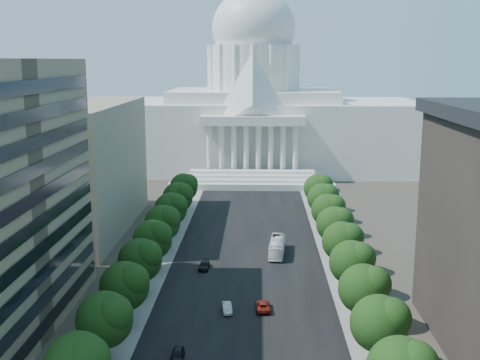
# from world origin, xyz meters

# --- Properties ---
(road_asphalt) EXTENTS (30.00, 260.00, 0.01)m
(road_asphalt) POSITION_xyz_m (0.00, 90.00, 0.00)
(road_asphalt) COLOR black
(road_asphalt) RESTS_ON ground
(sidewalk_left) EXTENTS (8.00, 260.00, 0.02)m
(sidewalk_left) POSITION_xyz_m (-19.00, 90.00, 0.00)
(sidewalk_left) COLOR gray
(sidewalk_left) RESTS_ON ground
(sidewalk_right) EXTENTS (8.00, 260.00, 0.02)m
(sidewalk_right) POSITION_xyz_m (19.00, 90.00, 0.00)
(sidewalk_right) COLOR gray
(sidewalk_right) RESTS_ON ground
(capitol) EXTENTS (120.00, 56.00, 73.00)m
(capitol) POSITION_xyz_m (0.00, 184.89, 20.01)
(capitol) COLOR white
(capitol) RESTS_ON ground
(office_block_left_far) EXTENTS (38.00, 52.00, 30.00)m
(office_block_left_far) POSITION_xyz_m (-48.00, 100.00, 15.00)
(office_block_left_far) COLOR gray
(office_block_left_far) RESTS_ON ground
(tree_l_c) EXTENTS (7.79, 7.60, 9.97)m
(tree_l_c) POSITION_xyz_m (-17.66, 35.81, 6.45)
(tree_l_c) COLOR #33261C
(tree_l_c) RESTS_ON ground
(tree_l_d) EXTENTS (7.79, 7.60, 9.97)m
(tree_l_d) POSITION_xyz_m (-17.66, 47.81, 6.45)
(tree_l_d) COLOR #33261C
(tree_l_d) RESTS_ON ground
(tree_l_e) EXTENTS (7.79, 7.60, 9.97)m
(tree_l_e) POSITION_xyz_m (-17.66, 59.81, 6.45)
(tree_l_e) COLOR #33261C
(tree_l_e) RESTS_ON ground
(tree_l_f) EXTENTS (7.79, 7.60, 9.97)m
(tree_l_f) POSITION_xyz_m (-17.66, 71.81, 6.45)
(tree_l_f) COLOR #33261C
(tree_l_f) RESTS_ON ground
(tree_l_g) EXTENTS (7.79, 7.60, 9.97)m
(tree_l_g) POSITION_xyz_m (-17.66, 83.81, 6.45)
(tree_l_g) COLOR #33261C
(tree_l_g) RESTS_ON ground
(tree_l_h) EXTENTS (7.79, 7.60, 9.97)m
(tree_l_h) POSITION_xyz_m (-17.66, 95.81, 6.45)
(tree_l_h) COLOR #33261C
(tree_l_h) RESTS_ON ground
(tree_l_i) EXTENTS (7.79, 7.60, 9.97)m
(tree_l_i) POSITION_xyz_m (-17.66, 107.81, 6.45)
(tree_l_i) COLOR #33261C
(tree_l_i) RESTS_ON ground
(tree_l_j) EXTENTS (7.79, 7.60, 9.97)m
(tree_l_j) POSITION_xyz_m (-17.66, 119.81, 6.45)
(tree_l_j) COLOR #33261C
(tree_l_j) RESTS_ON ground
(tree_r_c) EXTENTS (7.79, 7.60, 9.97)m
(tree_r_c) POSITION_xyz_m (18.34, 35.81, 6.45)
(tree_r_c) COLOR #33261C
(tree_r_c) RESTS_ON ground
(tree_r_d) EXTENTS (7.79, 7.60, 9.97)m
(tree_r_d) POSITION_xyz_m (18.34, 47.81, 6.45)
(tree_r_d) COLOR #33261C
(tree_r_d) RESTS_ON ground
(tree_r_e) EXTENTS (7.79, 7.60, 9.97)m
(tree_r_e) POSITION_xyz_m (18.34, 59.81, 6.45)
(tree_r_e) COLOR #33261C
(tree_r_e) RESTS_ON ground
(tree_r_f) EXTENTS (7.79, 7.60, 9.97)m
(tree_r_f) POSITION_xyz_m (18.34, 71.81, 6.45)
(tree_r_f) COLOR #33261C
(tree_r_f) RESTS_ON ground
(tree_r_g) EXTENTS (7.79, 7.60, 9.97)m
(tree_r_g) POSITION_xyz_m (18.34, 83.81, 6.45)
(tree_r_g) COLOR #33261C
(tree_r_g) RESTS_ON ground
(tree_r_h) EXTENTS (7.79, 7.60, 9.97)m
(tree_r_h) POSITION_xyz_m (18.34, 95.81, 6.45)
(tree_r_h) COLOR #33261C
(tree_r_h) RESTS_ON ground
(tree_r_i) EXTENTS (7.79, 7.60, 9.97)m
(tree_r_i) POSITION_xyz_m (18.34, 107.81, 6.45)
(tree_r_i) COLOR #33261C
(tree_r_i) RESTS_ON ground
(tree_r_j) EXTENTS (7.79, 7.60, 9.97)m
(tree_r_j) POSITION_xyz_m (18.34, 119.81, 6.45)
(tree_r_j) COLOR #33261C
(tree_r_j) RESTS_ON ground
(streetlight_b) EXTENTS (2.61, 0.44, 9.00)m
(streetlight_b) POSITION_xyz_m (19.90, 35.00, 5.82)
(streetlight_b) COLOR gray
(streetlight_b) RESTS_ON ground
(streetlight_c) EXTENTS (2.61, 0.44, 9.00)m
(streetlight_c) POSITION_xyz_m (19.90, 60.00, 5.82)
(streetlight_c) COLOR gray
(streetlight_c) RESTS_ON ground
(streetlight_d) EXTENTS (2.61, 0.44, 9.00)m
(streetlight_d) POSITION_xyz_m (19.90, 85.00, 5.82)
(streetlight_d) COLOR gray
(streetlight_d) RESTS_ON ground
(streetlight_e) EXTENTS (2.61, 0.44, 9.00)m
(streetlight_e) POSITION_xyz_m (19.90, 110.00, 5.82)
(streetlight_e) COLOR gray
(streetlight_e) RESTS_ON ground
(streetlight_f) EXTENTS (2.61, 0.44, 9.00)m
(streetlight_f) POSITION_xyz_m (19.90, 135.00, 5.82)
(streetlight_f) COLOR gray
(streetlight_f) RESTS_ON ground
(car_dark_a) EXTENTS (1.74, 4.25, 1.45)m
(car_dark_a) POSITION_xyz_m (-8.58, 37.07, 0.72)
(car_dark_a) COLOR black
(car_dark_a) RESTS_ON ground
(car_silver) EXTENTS (2.01, 4.36, 1.38)m
(car_silver) POSITION_xyz_m (-2.74, 52.98, 0.69)
(car_silver) COLOR #9FA2A7
(car_silver) RESTS_ON ground
(car_red) EXTENTS (2.56, 5.13, 1.40)m
(car_red) POSITION_xyz_m (3.03, 53.93, 0.70)
(car_red) COLOR maroon
(car_red) RESTS_ON ground
(car_dark_b) EXTENTS (2.12, 4.77, 1.36)m
(car_dark_b) POSITION_xyz_m (-8.25, 72.98, 0.68)
(car_dark_b) COLOR black
(car_dark_b) RESTS_ON ground
(city_bus) EXTENTS (3.80, 12.10, 3.31)m
(city_bus) POSITION_xyz_m (6.11, 82.50, 1.66)
(city_bus) COLOR white
(city_bus) RESTS_ON ground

